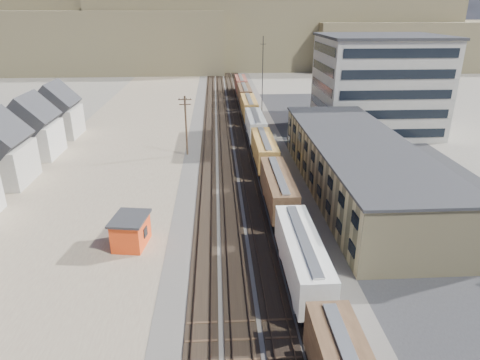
{
  "coord_description": "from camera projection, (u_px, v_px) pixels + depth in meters",
  "views": [
    {
      "loc": [
        -3.54,
        -27.11,
        23.25
      ],
      "look_at": [
        -0.68,
        22.72,
        3.0
      ],
      "focal_mm": 32.0,
      "sensor_mm": 36.0,
      "label": 1
    }
  ],
  "objects": [
    {
      "name": "maintenance_shed",
      "position": [
        131.0,
        231.0,
        44.35
      ],
      "size": [
        4.07,
        4.92,
        3.26
      ],
      "color": "#F24616",
      "rests_on": "ground"
    },
    {
      "name": "ground",
      "position": [
        265.0,
        322.0,
        34.02
      ],
      "size": [
        300.0,
        300.0,
        0.0
      ],
      "primitive_type": "plane",
      "color": "#6B6356",
      "rests_on": "ground"
    },
    {
      "name": "utility_pole_north",
      "position": [
        186.0,
        124.0,
        70.43
      ],
      "size": [
        2.2,
        0.32,
        10.0
      ],
      "color": "#382619",
      "rests_on": "ground"
    },
    {
      "name": "ballast_bed",
      "position": [
        235.0,
        140.0,
        80.26
      ],
      "size": [
        18.0,
        200.0,
        0.06
      ],
      "primitive_type": "cube",
      "color": "#4C4742",
      "rests_on": "ground"
    },
    {
      "name": "parked_car_blue",
      "position": [
        367.0,
        133.0,
        82.09
      ],
      "size": [
        4.11,
        6.01,
        1.53
      ],
      "primitive_type": "imported",
      "rotation": [
        0.0,
        0.0,
        0.31
      ],
      "color": "navy",
      "rests_on": "ground"
    },
    {
      "name": "warehouse",
      "position": [
        357.0,
        166.0,
        56.56
      ],
      "size": [
        12.4,
        40.4,
        7.25
      ],
      "color": "tan",
      "rests_on": "ground"
    },
    {
      "name": "radio_mast",
      "position": [
        262.0,
        82.0,
        86.41
      ],
      "size": [
        1.2,
        0.16,
        18.0
      ],
      "color": "black",
      "rests_on": "ground"
    },
    {
      "name": "parked_car_far",
      "position": [
        379.0,
        141.0,
        77.16
      ],
      "size": [
        1.72,
        4.26,
        1.45
      ],
      "primitive_type": "imported",
      "rotation": [
        0.0,
        0.0,
        0.0
      ],
      "color": "silver",
      "rests_on": "ground"
    },
    {
      "name": "freight_train",
      "position": [
        259.0,
        136.0,
        72.96
      ],
      "size": [
        3.0,
        119.74,
        4.46
      ],
      "color": "black",
      "rests_on": "ground"
    },
    {
      "name": "asphalt_lot",
      "position": [
        379.0,
        165.0,
        67.55
      ],
      "size": [
        26.0,
        120.0,
        0.04
      ],
      "primitive_type": "cube",
      "color": "#232326",
      "rests_on": "ground"
    },
    {
      "name": "parked_car_white",
      "position": [
        444.0,
        249.0,
        42.53
      ],
      "size": [
        3.48,
        5.54,
        1.72
      ],
      "primitive_type": "imported",
      "rotation": [
        0.0,
        0.0,
        -0.34
      ],
      "color": "silver",
      "rests_on": "ground"
    },
    {
      "name": "office_tower",
      "position": [
        378.0,
        85.0,
        82.85
      ],
      "size": [
        22.6,
        18.6,
        18.45
      ],
      "color": "#9E998E",
      "rests_on": "ground"
    },
    {
      "name": "hills_north",
      "position": [
        223.0,
        30.0,
        184.07
      ],
      "size": [
        265.0,
        80.0,
        32.0
      ],
      "color": "brown",
      "rests_on": "ground"
    },
    {
      "name": "rail_tracks",
      "position": [
        232.0,
        140.0,
        80.2
      ],
      "size": [
        11.4,
        200.0,
        0.24
      ],
      "color": "black",
      "rests_on": "ground"
    },
    {
      "name": "dirt_yard",
      "position": [
        116.0,
        160.0,
        69.95
      ],
      "size": [
        24.0,
        180.0,
        0.03
      ],
      "primitive_type": "cube",
      "color": "#826C59",
      "rests_on": "ground"
    }
  ]
}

